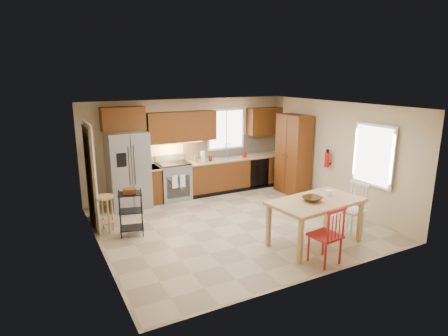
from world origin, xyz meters
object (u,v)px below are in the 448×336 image
fire_extinguisher (327,160)px  refrigerator (128,170)px  soap_bottle (245,154)px  dining_table (315,222)px  range_stove (174,181)px  table_jar (328,194)px  bar_stool (106,214)px  chair_red (325,235)px  chair_white (351,209)px  pantry (293,155)px  utility_cart (131,213)px  table_bowl (312,201)px

fire_extinguisher → refrigerator: bearing=155.5°
soap_bottle → dining_table: 3.71m
refrigerator → range_stove: 1.24m
range_stove → table_jar: size_ratio=5.64×
bar_stool → chair_red: bearing=-25.6°
chair_white → table_jar: size_ratio=6.22×
range_stove → fire_extinguisher: size_ratio=2.56×
refrigerator → table_jar: size_ratio=11.16×
refrigerator → fire_extinguisher: bearing=-24.5°
chair_red → table_jar: 1.12m
refrigerator → table_jar: (2.94, -3.53, -0.03)m
pantry → dining_table: pantry is taller
chair_white → table_jar: bearing=77.9°
soap_bottle → range_stove: bearing=177.6°
range_stove → fire_extinguisher: 3.83m
refrigerator → table_jar: 4.59m
refrigerator → chair_white: 5.04m
dining_table → utility_cart: utility_cart is taller
pantry → chair_white: size_ratio=2.07×
refrigerator → chair_red: refrigerator is taller
bar_stool → soap_bottle: bearing=36.8°
refrigerator → table_bowl: bearing=-56.0°
soap_bottle → table_bowl: size_ratio=0.55×
table_bowl → bar_stool: table_bowl is taller
fire_extinguisher → table_jar: fire_extinguisher is taller
table_jar → chair_red: bearing=-133.8°
pantry → chair_white: bearing=-103.1°
soap_bottle → chair_white: bearing=-84.7°
soap_bottle → table_jar: 3.51m
fire_extinguisher → table_jar: size_ratio=2.21×
soap_bottle → chair_white: size_ratio=0.19×
range_stove → bar_stool: bearing=-145.4°
dining_table → table_jar: (0.38, 0.11, 0.46)m
pantry → bar_stool: 4.99m
range_stove → chair_white: size_ratio=0.91×
table_jar → bar_stool: bearing=149.0°
dining_table → utility_cart: bearing=139.8°
refrigerator → pantry: size_ratio=0.87×
chair_white → table_jar: (-0.57, 0.06, 0.38)m
dining_table → table_jar: bearing=9.7°
chair_red → table_jar: size_ratio=6.22×
pantry → table_bowl: (-1.68, -2.71, -0.20)m
range_stove → table_jar: table_jar is taller
soap_bottle → bar_stool: bearing=-162.4°
refrigerator → utility_cart: refrigerator is taller
pantry → dining_table: size_ratio=1.22×
refrigerator → utility_cart: bearing=-102.8°
table_bowl → bar_stool: bearing=144.1°
range_stove → pantry: (2.98, -0.99, 0.59)m
table_bowl → bar_stool: (-3.25, 2.35, -0.47)m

